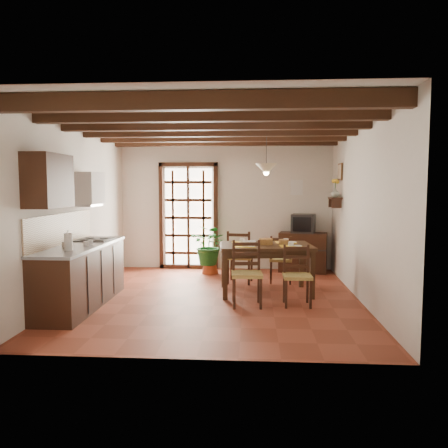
# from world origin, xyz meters

# --- Properties ---
(ground_plane) EXTENTS (5.00, 5.00, 0.00)m
(ground_plane) POSITION_xyz_m (0.00, 0.00, 0.00)
(ground_plane) COLOR brown
(room_shell) EXTENTS (4.52, 5.02, 2.81)m
(room_shell) POSITION_xyz_m (0.00, 0.00, 1.82)
(room_shell) COLOR silver
(room_shell) RESTS_ON ground_plane
(ceiling_beams) EXTENTS (4.50, 4.34, 0.20)m
(ceiling_beams) POSITION_xyz_m (0.00, 0.00, 2.69)
(ceiling_beams) COLOR black
(ceiling_beams) RESTS_ON room_shell
(french_door) EXTENTS (1.26, 0.11, 2.32)m
(french_door) POSITION_xyz_m (-0.80, 2.45, 1.18)
(french_door) COLOR white
(french_door) RESTS_ON ground_plane
(kitchen_counter) EXTENTS (0.64, 2.25, 1.38)m
(kitchen_counter) POSITION_xyz_m (-1.96, -0.60, 0.47)
(kitchen_counter) COLOR black
(kitchen_counter) RESTS_ON ground_plane
(upper_cabinet) EXTENTS (0.35, 0.80, 0.70)m
(upper_cabinet) POSITION_xyz_m (-2.08, -1.30, 1.85)
(upper_cabinet) COLOR black
(upper_cabinet) RESTS_ON room_shell
(range_hood) EXTENTS (0.38, 0.60, 0.54)m
(range_hood) POSITION_xyz_m (-2.05, -0.05, 1.73)
(range_hood) COLOR white
(range_hood) RESTS_ON room_shell
(counter_items) EXTENTS (0.50, 1.43, 0.25)m
(counter_items) POSITION_xyz_m (-1.95, -0.51, 0.96)
(counter_items) COLOR black
(counter_items) RESTS_ON kitchen_counter
(dining_table) EXTENTS (1.59, 1.10, 0.82)m
(dining_table) POSITION_xyz_m (0.80, 0.37, 0.71)
(dining_table) COLOR #331F10
(dining_table) RESTS_ON ground_plane
(chair_near_left) EXTENTS (0.48, 0.46, 0.97)m
(chair_near_left) POSITION_xyz_m (0.50, -0.43, 0.30)
(chair_near_left) COLOR #A28B45
(chair_near_left) RESTS_ON ground_plane
(chair_near_right) EXTENTS (0.42, 0.40, 0.90)m
(chair_near_right) POSITION_xyz_m (1.24, -0.36, 0.28)
(chair_near_right) COLOR #A28B45
(chair_near_right) RESTS_ON ground_plane
(chair_far_left) EXTENTS (0.50, 0.48, 0.97)m
(chair_far_left) POSITION_xyz_m (0.35, 1.10, 0.30)
(chair_far_left) COLOR #A28B45
(chair_far_left) RESTS_ON ground_plane
(chair_far_right) EXTENTS (0.43, 0.41, 0.88)m
(chair_far_right) POSITION_xyz_m (1.10, 1.17, 0.28)
(chair_far_right) COLOR #A28B45
(chair_far_right) RESTS_ON ground_plane
(table_setting) EXTENTS (1.09, 0.73, 0.10)m
(table_setting) POSITION_xyz_m (0.80, 0.37, 0.91)
(table_setting) COLOR yellow
(table_setting) RESTS_ON dining_table
(table_bowl) EXTENTS (0.24, 0.24, 0.05)m
(table_bowl) POSITION_xyz_m (0.52, 0.40, 0.84)
(table_bowl) COLOR white
(table_bowl) RESTS_ON dining_table
(sideboard) EXTENTS (1.03, 0.61, 0.82)m
(sideboard) POSITION_xyz_m (1.62, 2.23, 0.41)
(sideboard) COLOR black
(sideboard) RESTS_ON ground_plane
(crt_tv) EXTENTS (0.54, 0.52, 0.39)m
(crt_tv) POSITION_xyz_m (1.62, 2.22, 1.01)
(crt_tv) COLOR black
(crt_tv) RESTS_ON sideboard
(fuse_box) EXTENTS (0.25, 0.03, 0.32)m
(fuse_box) POSITION_xyz_m (1.50, 2.48, 1.75)
(fuse_box) COLOR white
(fuse_box) RESTS_ON room_shell
(plant_pot) EXTENTS (0.34, 0.34, 0.21)m
(plant_pot) POSITION_xyz_m (-0.29, 1.90, 0.11)
(plant_pot) COLOR maroon
(plant_pot) RESTS_ON ground_plane
(potted_plant) EXTENTS (2.39, 2.26, 2.10)m
(potted_plant) POSITION_xyz_m (-0.29, 1.90, 0.57)
(potted_plant) COLOR #144C19
(potted_plant) RESTS_ON ground_plane
(wall_shelf) EXTENTS (0.20, 0.42, 0.20)m
(wall_shelf) POSITION_xyz_m (2.14, 1.60, 1.51)
(wall_shelf) COLOR black
(wall_shelf) RESTS_ON room_shell
(shelf_vase) EXTENTS (0.15, 0.15, 0.15)m
(shelf_vase) POSITION_xyz_m (2.14, 1.60, 1.65)
(shelf_vase) COLOR #B2BFB2
(shelf_vase) RESTS_ON wall_shelf
(shelf_flowers) EXTENTS (0.14, 0.14, 0.36)m
(shelf_flowers) POSITION_xyz_m (2.14, 1.60, 1.86)
(shelf_flowers) COLOR yellow
(shelf_flowers) RESTS_ON shelf_vase
(framed_picture) EXTENTS (0.03, 0.32, 0.32)m
(framed_picture) POSITION_xyz_m (2.22, 1.60, 2.05)
(framed_picture) COLOR brown
(framed_picture) RESTS_ON room_shell
(pendant_lamp) EXTENTS (0.36, 0.36, 0.84)m
(pendant_lamp) POSITION_xyz_m (0.80, 0.47, 2.08)
(pendant_lamp) COLOR black
(pendant_lamp) RESTS_ON room_shell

